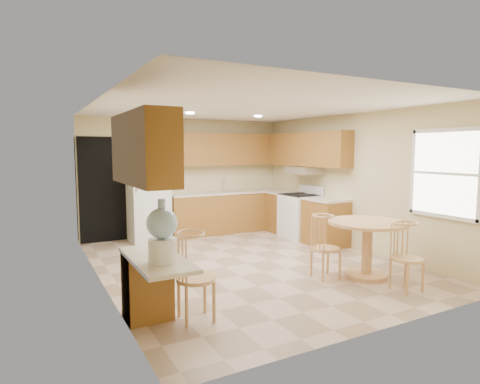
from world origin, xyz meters
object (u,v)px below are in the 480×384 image
chair_table_a (330,241)px  chair_desk (199,269)px  water_crock (162,234)px  chair_table_b (413,251)px  refrigerator (148,199)px  dining_table (367,241)px  stove (300,216)px

chair_table_a → chair_desk: 2.21m
water_crock → chair_table_b: bearing=-4.6°
refrigerator → dining_table: size_ratio=1.53×
refrigerator → chair_table_a: (1.57, -3.66, -0.30)m
dining_table → chair_table_a: size_ratio=1.22×
dining_table → chair_desk: chair_desk is taller
chair_table_b → water_crock: bearing=-2.3°
dining_table → chair_desk: 2.73m
chair_table_a → refrigerator: bearing=-152.0°
stove → chair_table_a: stove is taller
stove → water_crock: size_ratio=1.79×
chair_desk → dining_table: bearing=100.4°
stove → refrigerator: bearing=157.0°
stove → chair_table_b: (-0.71, -3.34, 0.07)m
stove → dining_table: 2.71m
refrigerator → water_crock: 4.43m
chair_table_b → dining_table: bearing=-83.7°
dining_table → chair_desk: bearing=-174.1°
stove → chair_table_a: size_ratio=1.20×
refrigerator → chair_desk: refrigerator is taller
refrigerator → chair_table_a: size_ratio=1.87×
chair_table_b → water_crock: 3.27m
refrigerator → chair_desk: size_ratio=1.78×
dining_table → chair_table_b: (0.05, -0.73, 0.00)m
chair_table_b → stove: bearing=-99.6°
dining_table → stove: bearing=73.8°
stove → water_crock: bearing=-141.9°
water_crock → chair_desk: bearing=23.3°
stove → chair_desk: size_ratio=1.14×
refrigerator → stove: bearing=-23.0°
dining_table → water_crock: water_crock is taller
chair_table_b → water_crock: size_ratio=1.46×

